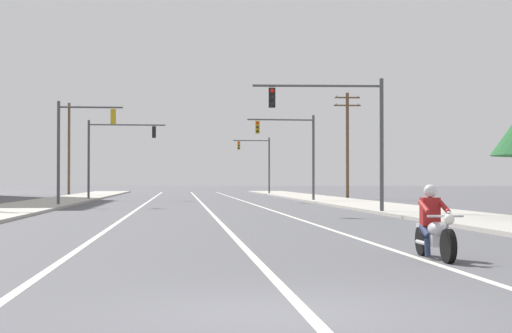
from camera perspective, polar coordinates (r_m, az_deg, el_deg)
ground_plane at (r=9.46m, az=2.46°, el=-10.37°), size 400.00×400.00×0.00m
lane_stripe_center at (r=54.29m, az=-3.88°, el=-2.60°), size 0.16×100.00×0.01m
lane_stripe_left at (r=54.32m, az=-7.80°, el=-2.59°), size 0.16×100.00×0.01m
lane_stripe_right at (r=54.47m, az=-0.49°, el=-2.59°), size 0.16×100.00×0.01m
sidewalk_kerb_right at (r=50.50m, az=7.24°, el=-2.64°), size 4.40×110.00×0.14m
sidewalk_kerb_left at (r=50.00m, az=-15.24°, el=-2.63°), size 4.40×110.00×0.14m
motorcycle_with_rider at (r=16.15m, az=12.49°, el=-4.35°), size 0.70×2.19×1.46m
traffic_signal_near_right at (r=36.94m, az=6.21°, el=3.10°), size 6.00×0.50×6.20m
traffic_signal_near_left at (r=48.51m, az=-12.59°, el=1.99°), size 3.83×0.37×6.20m
traffic_signal_mid_right at (r=57.43m, az=2.74°, el=1.57°), size 4.87×0.53×6.20m
traffic_signal_mid_left at (r=63.39m, az=-10.19°, el=1.41°), size 5.99×0.43×6.20m
traffic_signal_far_right at (r=87.40m, az=0.22°, el=0.66°), size 4.03×0.47×6.20m
utility_pole_right_far at (r=66.97m, az=6.50°, el=1.78°), size 2.23×0.26×8.79m
utility_pole_left_far at (r=82.60m, az=-13.11°, el=1.36°), size 2.31×0.26×9.29m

